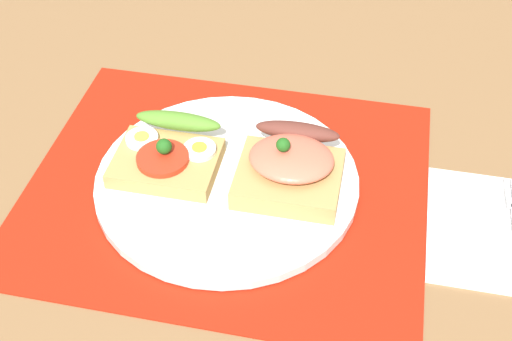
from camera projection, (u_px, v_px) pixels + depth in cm
name	position (u px, v px, depth cm)	size (l,w,h in cm)	color
ground_plane	(228.00, 197.00, 70.55)	(120.00, 90.00, 3.20)	brown
placemat	(227.00, 185.00, 69.34)	(40.26, 34.06, 0.30)	#9A1C0B
plate	(227.00, 181.00, 68.88)	(26.70, 26.70, 1.03)	white
sandwich_egg_tomato	(169.00, 152.00, 69.29)	(10.45, 9.57, 3.81)	tan
sandwich_salmon	(291.00, 166.00, 66.90)	(10.23, 10.25, 5.36)	#AB8B4E
napkin	(506.00, 231.00, 64.66)	(14.83, 14.97, 0.60)	white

